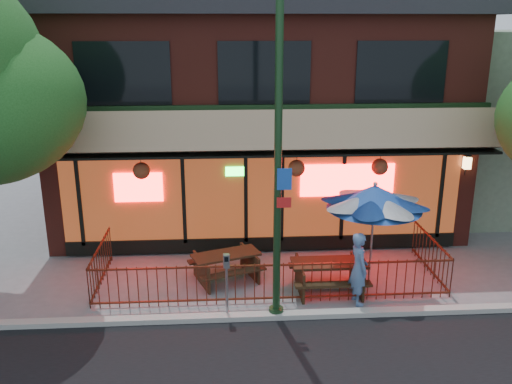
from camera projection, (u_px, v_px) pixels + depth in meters
ground at (274, 307)px, 12.42m from camera, size 80.00×80.00×0.00m
curb at (277, 316)px, 11.93m from camera, size 80.00×0.25×0.12m
restaurant_building at (255, 90)px, 17.98m from camera, size 12.96×9.49×8.05m
neighbor_building at (504, 118)px, 19.43m from camera, size 6.00×7.00×6.00m
patio_fence at (273, 272)px, 12.71m from camera, size 8.44×2.62×1.00m
street_light at (278, 180)px, 11.10m from camera, size 0.43×0.32×7.00m
picnic_table_left at (226, 263)px, 13.60m from camera, size 2.01×1.77×0.71m
picnic_table_right at (329, 272)px, 13.02m from camera, size 1.80×1.38×0.77m
patio_umbrella at (375, 197)px, 13.00m from camera, size 2.28×2.28×2.61m
pedestrian at (359, 268)px, 12.37m from camera, size 0.51×0.69×1.73m
parking_meter_near at (227, 275)px, 11.67m from camera, size 0.14×0.12×1.51m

